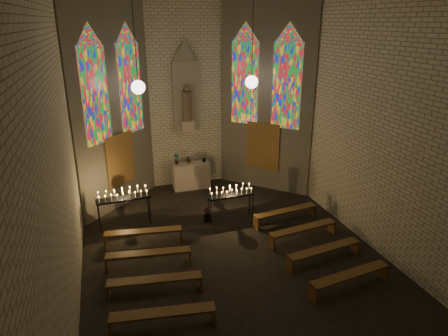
{
  "coord_description": "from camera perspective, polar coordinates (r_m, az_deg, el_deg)",
  "views": [
    {
      "loc": [
        -3.06,
        -8.73,
        6.15
      ],
      "look_at": [
        0.07,
        1.35,
        2.26
      ],
      "focal_mm": 32.0,
      "sensor_mm": 36.0,
      "label": 1
    }
  ],
  "objects": [
    {
      "name": "votive_stand_left",
      "position": [
        12.81,
        -14.22,
        -3.9
      ],
      "size": [
        1.68,
        0.52,
        1.22
      ],
      "rotation": [
        0.0,
        0.0,
        0.08
      ],
      "color": "black",
      "rests_on": "ground"
    },
    {
      "name": "flower_vase_center",
      "position": [
        15.37,
        -5.01,
        1.28
      ],
      "size": [
        0.31,
        0.27,
        0.34
      ],
      "primitive_type": "imported",
      "rotation": [
        0.0,
        0.0,
        0.04
      ],
      "color": "#4C723F",
      "rests_on": "altar"
    },
    {
      "name": "floor",
      "position": [
        11.11,
        1.79,
        -13.38
      ],
      "size": [
        12.0,
        12.0,
        0.0
      ],
      "primitive_type": "plane",
      "color": "black",
      "rests_on": "ground"
    },
    {
      "name": "flower_vase_left",
      "position": [
        15.26,
        -6.84,
        1.27
      ],
      "size": [
        0.23,
        0.16,
        0.44
      ],
      "primitive_type": "imported",
      "rotation": [
        0.0,
        0.0,
        0.01
      ],
      "color": "#4C723F",
      "rests_on": "altar"
    },
    {
      "name": "pew_right_1",
      "position": [
        12.18,
        11.23,
        -8.63
      ],
      "size": [
        2.24,
        0.61,
        0.43
      ],
      "rotation": [
        0.0,
        0.0,
        0.14
      ],
      "color": "#543818",
      "rests_on": "ground"
    },
    {
      "name": "pew_left_3",
      "position": [
        9.04,
        -8.72,
        -19.99
      ],
      "size": [
        2.24,
        0.61,
        0.43
      ],
      "rotation": [
        0.0,
        0.0,
        -0.14
      ],
      "color": "#543818",
      "rests_on": "ground"
    },
    {
      "name": "votive_stand_right",
      "position": [
        12.83,
        0.98,
        -3.58
      ],
      "size": [
        1.54,
        0.41,
        1.13
      ],
      "rotation": [
        0.0,
        0.0,
        0.03
      ],
      "color": "black",
      "rests_on": "ground"
    },
    {
      "name": "pew_left_1",
      "position": [
        10.97,
        -10.73,
        -12.07
      ],
      "size": [
        2.24,
        0.61,
        0.43
      ],
      "rotation": [
        0.0,
        0.0,
        -0.14
      ],
      "color": "#543818",
      "rests_on": "ground"
    },
    {
      "name": "pew_right_3",
      "position": [
        10.46,
        17.56,
        -14.52
      ],
      "size": [
        2.24,
        0.61,
        0.43
      ],
      "rotation": [
        0.0,
        0.0,
        0.14
      ],
      "color": "#543818",
      "rests_on": "ground"
    },
    {
      "name": "aisle_flower_pot",
      "position": [
        13.06,
        -2.48,
        -6.69
      ],
      "size": [
        0.35,
        0.35,
        0.47
      ],
      "primitive_type": "imported",
      "rotation": [
        0.0,
        0.0,
        -0.4
      ],
      "color": "#4C723F",
      "rests_on": "ground"
    },
    {
      "name": "pew_left_2",
      "position": [
        9.98,
        -9.84,
        -15.65
      ],
      "size": [
        2.24,
        0.61,
        0.43
      ],
      "rotation": [
        0.0,
        0.0,
        -0.14
      ],
      "color": "#543818",
      "rests_on": "ground"
    },
    {
      "name": "pew_left_0",
      "position": [
        12.01,
        -11.45,
        -9.09
      ],
      "size": [
        2.24,
        0.61,
        0.43
      ],
      "rotation": [
        0.0,
        0.0,
        -0.14
      ],
      "color": "#543818",
      "rests_on": "ground"
    },
    {
      "name": "altar",
      "position": [
        15.56,
        -4.71,
        -1.09
      ],
      "size": [
        1.4,
        0.6,
        1.0
      ],
      "primitive_type": "cube",
      "color": "beige",
      "rests_on": "ground"
    },
    {
      "name": "pew_right_0",
      "position": [
        13.11,
        8.78,
        -6.26
      ],
      "size": [
        2.24,
        0.61,
        0.43
      ],
      "rotation": [
        0.0,
        0.0,
        0.14
      ],
      "color": "#543818",
      "rests_on": "ground"
    },
    {
      "name": "flower_vase_right",
      "position": [
        15.48,
        -2.81,
        1.47
      ],
      "size": [
        0.23,
        0.21,
        0.34
      ],
      "primitive_type": "imported",
      "rotation": [
        0.0,
        0.0,
        0.36
      ],
      "color": "#4C723F",
      "rests_on": "altar"
    },
    {
      "name": "room",
      "position": [
        12.71,
        -3.02,
        9.19
      ],
      "size": [
        8.22,
        12.43,
        7.0
      ],
      "color": "beige",
      "rests_on": "ground"
    },
    {
      "name": "pew_right_2",
      "position": [
        11.29,
        14.13,
        -11.37
      ],
      "size": [
        2.24,
        0.61,
        0.43
      ],
      "rotation": [
        0.0,
        0.0,
        0.14
      ],
      "color": "#543818",
      "rests_on": "ground"
    }
  ]
}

